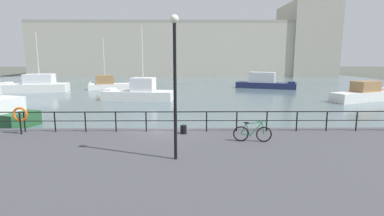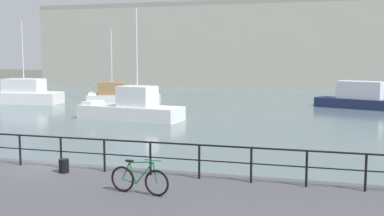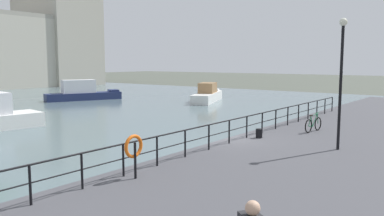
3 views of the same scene
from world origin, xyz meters
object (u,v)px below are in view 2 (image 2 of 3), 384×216
(moored_cabin_cruiser, at_px, (19,94))
(moored_red_daysailer, at_px, (132,108))
(parked_bicycle, at_px, (139,180))
(harbor_building, at_px, (301,44))
(moored_white_yacht, at_px, (120,95))
(mooring_bollard, at_px, (64,166))
(moored_green_narrowboat, at_px, (364,99))

(moored_cabin_cruiser, xyz_separation_m, moored_red_daysailer, (14.99, -7.59, -0.07))
(moored_red_daysailer, height_order, parked_bicycle, moored_red_daysailer)
(harbor_building, distance_m, moored_cabin_cruiser, 42.77)
(moored_cabin_cruiser, relative_size, parked_bicycle, 4.88)
(moored_white_yacht, distance_m, parked_bicycle, 32.77)
(parked_bicycle, xyz_separation_m, mooring_bollard, (-3.22, 1.47, -0.17))
(harbor_building, xyz_separation_m, moored_cabin_cruiser, (-24.79, -34.41, -5.51))
(moored_cabin_cruiser, distance_m, parked_bicycle, 35.23)
(moored_white_yacht, height_order, moored_red_daysailer, moored_red_daysailer)
(moored_white_yacht, distance_m, mooring_bollard, 30.13)
(parked_bicycle, bearing_deg, moored_white_yacht, 122.26)
(moored_cabin_cruiser, bearing_deg, moored_white_yacht, -168.94)
(harbor_building, bearing_deg, moored_green_narrowboat, -77.35)
(harbor_building, relative_size, moored_green_narrowboat, 8.04)
(moored_cabin_cruiser, height_order, moored_green_narrowboat, moored_cabin_cruiser)
(moored_white_yacht, xyz_separation_m, moored_cabin_cruiser, (-9.12, -3.12, 0.17))
(mooring_bollard, bearing_deg, moored_green_narrowboat, 68.33)
(moored_white_yacht, height_order, moored_green_narrowboat, moored_white_yacht)
(moored_green_narrowboat, bearing_deg, harbor_building, 123.74)
(moored_white_yacht, relative_size, moored_cabin_cruiser, 0.84)
(moored_green_narrowboat, bearing_deg, mooring_bollard, -90.58)
(moored_green_narrowboat, xyz_separation_m, mooring_bollard, (-11.50, -28.94, 0.14))
(moored_cabin_cruiser, bearing_deg, moored_green_narrowboat, 179.40)
(moored_cabin_cruiser, xyz_separation_m, moored_green_narrowboat, (31.61, 4.01, -0.02))
(moored_white_yacht, distance_m, moored_red_daysailer, 12.21)
(harbor_building, xyz_separation_m, mooring_bollard, (-4.68, -59.34, -5.39))
(moored_white_yacht, relative_size, moored_green_narrowboat, 0.84)
(moored_green_narrowboat, relative_size, mooring_bollard, 19.80)
(moored_green_narrowboat, height_order, parked_bicycle, moored_green_narrowboat)
(harbor_building, relative_size, mooring_bollard, 159.21)
(harbor_building, bearing_deg, parked_bicycle, -91.37)
(moored_red_daysailer, distance_m, mooring_bollard, 18.08)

